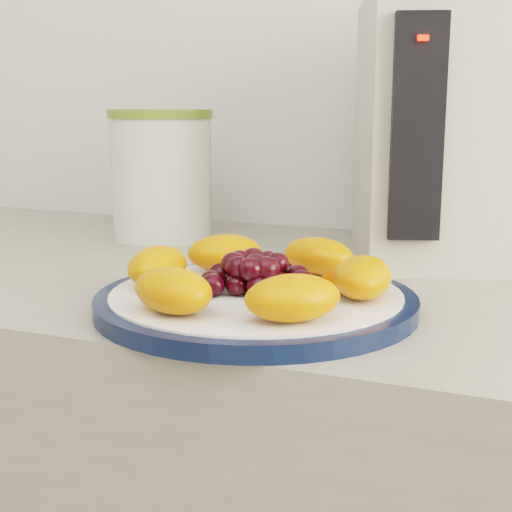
% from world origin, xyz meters
% --- Properties ---
extents(plate_rim, '(0.29, 0.29, 0.01)m').
position_xyz_m(plate_rim, '(0.04, 1.03, 0.91)').
color(plate_rim, '#0A1533').
rests_on(plate_rim, counter).
extents(plate_face, '(0.26, 0.26, 0.02)m').
position_xyz_m(plate_face, '(0.04, 1.03, 0.91)').
color(plate_face, white).
rests_on(plate_face, counter).
extents(canister, '(0.17, 0.17, 0.17)m').
position_xyz_m(canister, '(-0.22, 1.33, 0.98)').
color(canister, '#4C681C').
rests_on(canister, counter).
extents(canister_lid, '(0.18, 0.18, 0.01)m').
position_xyz_m(canister_lid, '(-0.22, 1.33, 1.07)').
color(canister_lid, olive).
rests_on(canister_lid, canister).
extents(appliance_body, '(0.25, 0.29, 0.31)m').
position_xyz_m(appliance_body, '(0.15, 1.34, 1.05)').
color(appliance_body, '#BAB5A3').
rests_on(appliance_body, counter).
extents(appliance_panel, '(0.06, 0.03, 0.23)m').
position_xyz_m(appliance_panel, '(0.15, 1.20, 1.06)').
color(appliance_panel, black).
rests_on(appliance_panel, appliance_body).
extents(appliance_led, '(0.01, 0.01, 0.01)m').
position_xyz_m(appliance_led, '(0.15, 1.20, 1.15)').
color(appliance_led, '#FF0C05').
rests_on(appliance_led, appliance_panel).
extents(fruit_plate, '(0.25, 0.25, 0.04)m').
position_xyz_m(fruit_plate, '(0.04, 1.03, 0.93)').
color(fruit_plate, '#DC5D07').
rests_on(fruit_plate, plate_face).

